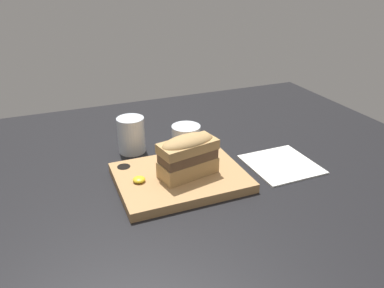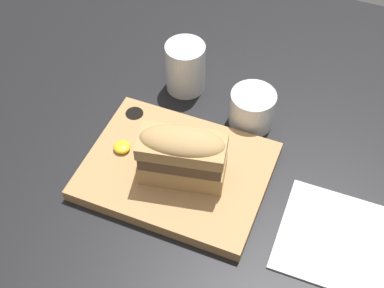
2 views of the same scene
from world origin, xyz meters
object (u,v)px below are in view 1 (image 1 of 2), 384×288
Objects in this scene: serving_board at (180,177)px; napkin at (281,164)px; sandwich at (188,154)px; wine_glass at (186,139)px; water_glass at (131,137)px.

napkin is at bearing -4.81° from serving_board.
serving_board is 27.88cm from napkin.
sandwich reaches higher than wine_glass.
serving_board is 18.35cm from wine_glass.
sandwich reaches higher than serving_board.
water_glass is 1.23× the size of wine_glass.
sandwich reaches higher than water_glass.
water_glass is at bearing 111.30° from sandwich.
serving_board is 3.02× the size of water_glass.
sandwich reaches higher than napkin.
wine_glass reaches higher than serving_board.
sandwich is at bearing 177.52° from napkin.
serving_board is 1.74× the size of napkin.
wine_glass is (6.32, 17.60, -4.67)cm from sandwich.
napkin is (27.77, -2.34, -0.92)cm from serving_board.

